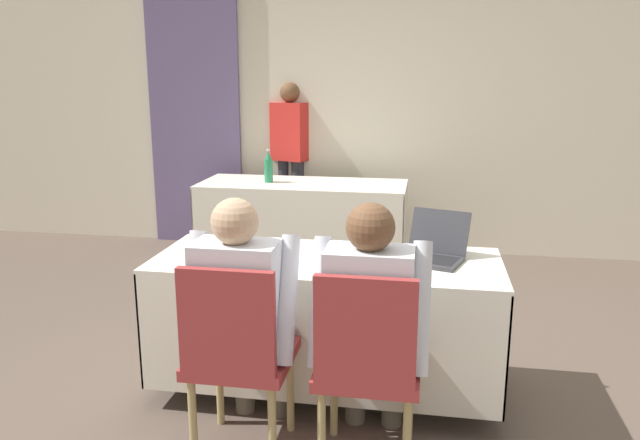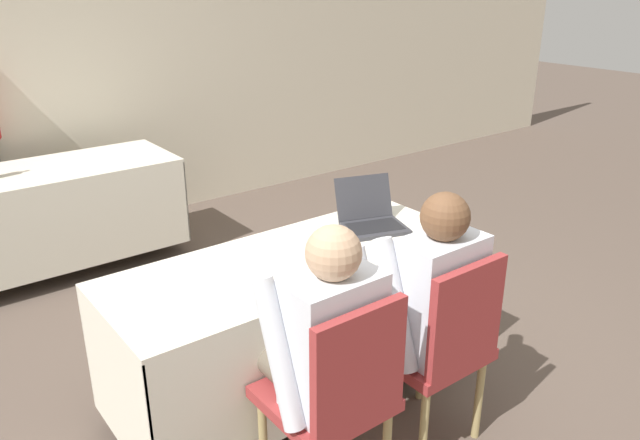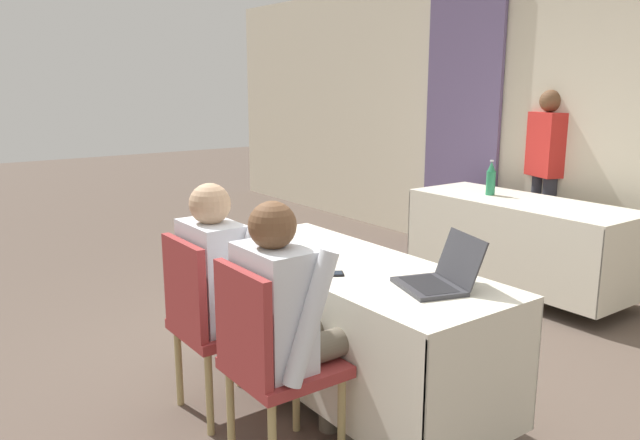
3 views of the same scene
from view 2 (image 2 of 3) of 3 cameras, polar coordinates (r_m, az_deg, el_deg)
ground_plane at (r=3.28m, az=-2.09°, el=-15.38°), size 24.00×24.00×0.00m
wall_back at (r=5.28m, az=-21.23°, el=13.43°), size 12.00×0.06×2.70m
conference_table_near at (r=2.98m, az=-2.24°, el=-6.75°), size 1.79×0.71×0.75m
conference_table_far at (r=4.66m, az=-23.98°, el=2.02°), size 1.79×0.71×0.75m
laptop at (r=3.24m, az=4.73°, el=0.14°), size 0.39×0.40×0.24m
cell_phone at (r=2.80m, az=1.78°, el=-4.27°), size 0.13×0.15×0.01m
paper_beside_laptop at (r=2.58m, az=-14.84°, el=-7.58°), size 0.25×0.32×0.00m
chair_near_left at (r=2.42m, az=1.53°, el=-15.56°), size 0.44×0.44×0.92m
chair_near_right at (r=2.74m, az=10.90°, el=-10.97°), size 0.44×0.44×0.92m
person_checkered_shirt at (r=2.39m, az=-0.03°, el=-11.32°), size 0.50×0.52×1.18m
person_white_shirt at (r=2.72m, az=9.51°, el=-7.25°), size 0.50×0.52×1.18m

